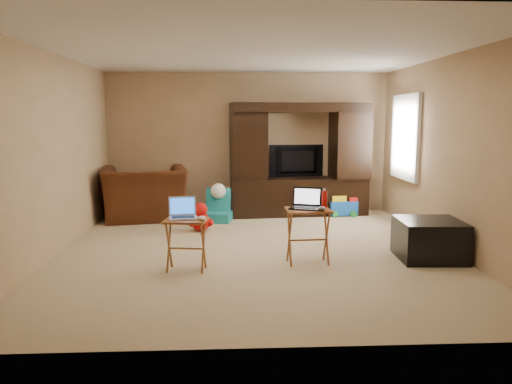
{
  "coord_description": "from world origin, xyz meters",
  "views": [
    {
      "loc": [
        -0.31,
        -6.26,
        1.71
      ],
      "look_at": [
        0.0,
        -0.2,
        0.8
      ],
      "focal_mm": 35.0,
      "sensor_mm": 36.0,
      "label": 1
    }
  ],
  "objects": [
    {
      "name": "child_rocker",
      "position": [
        -0.52,
        1.86,
        0.28
      ],
      "size": [
        0.49,
        0.54,
        0.55
      ],
      "primitive_type": null,
      "rotation": [
        0.0,
        0.0,
        -0.18
      ],
      "color": "#177C81",
      "rests_on": "floor"
    },
    {
      "name": "mouse_left",
      "position": [
        -0.63,
        -0.86,
        0.61
      ],
      "size": [
        0.11,
        0.14,
        0.05
      ],
      "primitive_type": "ellipsoid",
      "rotation": [
        0.0,
        0.0,
        0.28
      ],
      "color": "white",
      "rests_on": "tray_table_left"
    },
    {
      "name": "television",
      "position": [
        0.89,
        2.56,
        0.94
      ],
      "size": [
        1.0,
        0.29,
        0.57
      ],
      "primitive_type": "imported",
      "rotation": [
        0.0,
        0.0,
        3.31
      ],
      "color": "black",
      "rests_on": "entertainment_center"
    },
    {
      "name": "plush_toy",
      "position": [
        -0.77,
        1.18,
        0.22
      ],
      "size": [
        0.4,
        0.33,
        0.44
      ],
      "primitive_type": null,
      "color": "red",
      "rests_on": "floor"
    },
    {
      "name": "tray_table_left",
      "position": [
        -0.81,
        -0.79,
        0.29
      ],
      "size": [
        0.5,
        0.42,
        0.59
      ],
      "primitive_type": "cube",
      "rotation": [
        0.0,
        0.0,
        -0.13
      ],
      "color": "#9C6325",
      "rests_on": "floor"
    },
    {
      "name": "tray_table_right",
      "position": [
        0.59,
        -0.59,
        0.33
      ],
      "size": [
        0.52,
        0.43,
        0.65
      ],
      "primitive_type": "cube",
      "rotation": [
        0.0,
        0.0,
        0.06
      ],
      "color": "#965624",
      "rests_on": "floor"
    },
    {
      "name": "floor",
      "position": [
        0.0,
        0.0,
        0.0
      ],
      "size": [
        5.5,
        5.5,
        0.0
      ],
      "primitive_type": "plane",
      "color": "#C5AD88",
      "rests_on": "ground"
    },
    {
      "name": "wall_right",
      "position": [
        2.5,
        0.0,
        1.25
      ],
      "size": [
        0.0,
        5.5,
        5.5
      ],
      "primitive_type": "plane",
      "rotation": [
        1.57,
        0.0,
        -1.57
      ],
      "color": "tan",
      "rests_on": "ground"
    },
    {
      "name": "push_toy",
      "position": [
        1.65,
        2.26,
        0.19
      ],
      "size": [
        0.53,
        0.41,
        0.37
      ],
      "primitive_type": null,
      "rotation": [
        0.0,
        0.0,
        0.11
      ],
      "color": "blue",
      "rests_on": "floor"
    },
    {
      "name": "entertainment_center",
      "position": [
        0.89,
        2.42,
        0.98
      ],
      "size": [
        2.43,
        0.8,
        1.96
      ],
      "primitive_type": "cube",
      "rotation": [
        0.0,
        0.0,
        0.09
      ],
      "color": "black",
      "rests_on": "floor"
    },
    {
      "name": "window_pane",
      "position": [
        2.48,
        1.55,
        1.4
      ],
      "size": [
        0.0,
        1.2,
        1.2
      ],
      "primitive_type": "plane",
      "rotation": [
        1.57,
        0.0,
        -1.57
      ],
      "color": "white",
      "rests_on": "ground"
    },
    {
      "name": "wall_left",
      "position": [
        -2.5,
        0.0,
        1.25
      ],
      "size": [
        0.0,
        5.5,
        5.5
      ],
      "primitive_type": "plane",
      "rotation": [
        1.57,
        0.0,
        1.57
      ],
      "color": "tan",
      "rests_on": "ground"
    },
    {
      "name": "laptop_left",
      "position": [
        -0.84,
        -0.76,
        0.71
      ],
      "size": [
        0.34,
        0.3,
        0.24
      ],
      "primitive_type": "cube",
      "rotation": [
        0.0,
        0.0,
        0.14
      ],
      "color": "#B2B2B7",
      "rests_on": "tray_table_left"
    },
    {
      "name": "wall_back",
      "position": [
        0.0,
        2.75,
        1.25
      ],
      "size": [
        5.0,
        0.0,
        5.0
      ],
      "primitive_type": "plane",
      "rotation": [
        1.57,
        0.0,
        0.0
      ],
      "color": "tan",
      "rests_on": "ground"
    },
    {
      "name": "mouse_right",
      "position": [
        0.72,
        -0.71,
        0.68
      ],
      "size": [
        0.12,
        0.15,
        0.05
      ],
      "primitive_type": "ellipsoid",
      "rotation": [
        0.0,
        0.0,
        -0.33
      ],
      "color": "#3B3C40",
      "rests_on": "tray_table_right"
    },
    {
      "name": "laptop_right",
      "position": [
        0.55,
        -0.57,
        0.77
      ],
      "size": [
        0.42,
        0.38,
        0.24
      ],
      "primitive_type": "cube",
      "rotation": [
        0.0,
        0.0,
        -0.34
      ],
      "color": "black",
      "rests_on": "tray_table_right"
    },
    {
      "name": "window_frame",
      "position": [
        2.46,
        1.55,
        1.4
      ],
      "size": [
        0.06,
        1.14,
        1.34
      ],
      "primitive_type": "cube",
      "color": "white",
      "rests_on": "ground"
    },
    {
      "name": "water_bottle",
      "position": [
        0.79,
        -0.51,
        0.75
      ],
      "size": [
        0.06,
        0.06,
        0.2
      ],
      "primitive_type": "cylinder",
      "color": "red",
      "rests_on": "tray_table_right"
    },
    {
      "name": "wall_front",
      "position": [
        0.0,
        -2.75,
        1.25
      ],
      "size": [
        5.0,
        0.0,
        5.0
      ],
      "primitive_type": "plane",
      "rotation": [
        -1.57,
        0.0,
        0.0
      ],
      "color": "tan",
      "rests_on": "ground"
    },
    {
      "name": "ottoman",
      "position": [
        2.1,
        -0.47,
        0.24
      ],
      "size": [
        0.78,
        0.78,
        0.48
      ],
      "primitive_type": "cube",
      "rotation": [
        0.0,
        0.0,
        -0.05
      ],
      "color": "black",
      "rests_on": "floor"
    },
    {
      "name": "recliner",
      "position": [
        -1.76,
        2.13,
        0.44
      ],
      "size": [
        1.55,
        1.42,
        0.88
      ],
      "primitive_type": "imported",
      "rotation": [
        0.0,
        0.0,
        3.33
      ],
      "color": "#45200E",
      "rests_on": "floor"
    },
    {
      "name": "ceiling",
      "position": [
        0.0,
        0.0,
        2.5
      ],
      "size": [
        5.5,
        5.5,
        0.0
      ],
      "primitive_type": "plane",
      "rotation": [
        3.14,
        0.0,
        0.0
      ],
      "color": "silver",
      "rests_on": "ground"
    }
  ]
}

